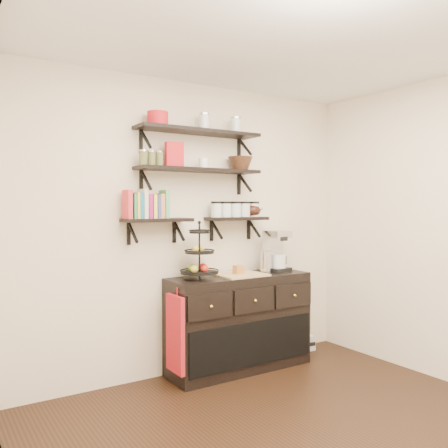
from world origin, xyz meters
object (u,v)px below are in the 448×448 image
Objects in this scene: sideboard at (239,322)px; radio at (301,343)px; fruit_stand at (200,260)px; coffee_maker at (276,252)px.

sideboard is 4.56× the size of radio.
sideboard is 2.79× the size of fruit_stand.
radio is at bearing 4.85° from fruit_stand.
sideboard is 3.41× the size of coffee_maker.
fruit_stand is at bearing -168.53° from radio.
sideboard is at bearing 174.23° from coffee_maker.
fruit_stand is 1.22× the size of coffee_maker.
coffee_maker is at bearing 3.48° from sideboard.
fruit_stand is 0.89m from coffee_maker.
coffee_maker is (0.46, 0.03, 0.64)m from sideboard.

